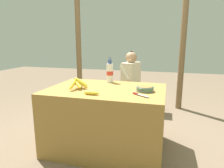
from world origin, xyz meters
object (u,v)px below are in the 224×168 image
(wooden_bench, at_px, (122,92))
(banana_bunch_green, at_px, (104,83))
(support_post_near, at_px, (78,33))
(seated_vendor, at_px, (128,77))
(loose_banana_front, at_px, (91,93))
(banana_bunch_ripe, at_px, (78,83))
(serving_bowl, at_px, (145,89))
(knife, at_px, (138,94))
(support_post_far, at_px, (184,31))
(water_bottle, at_px, (110,72))

(wooden_bench, height_order, banana_bunch_green, banana_bunch_green)
(support_post_near, bearing_deg, seated_vendor, -19.02)
(loose_banana_front, bearing_deg, banana_bunch_ripe, 139.84)
(banana_bunch_ripe, xyz_separation_m, serving_bowl, (0.70, 0.08, -0.03))
(seated_vendor, bearing_deg, banana_bunch_green, 15.09)
(knife, bearing_deg, loose_banana_front, -131.18)
(seated_vendor, height_order, support_post_far, support_post_far)
(serving_bowl, xyz_separation_m, loose_banana_front, (-0.47, -0.27, -0.01))
(banana_bunch_green, xyz_separation_m, support_post_far, (1.29, 0.35, 0.89))
(banana_bunch_ripe, bearing_deg, banana_bunch_green, 96.68)
(loose_banana_front, height_order, seated_vendor, seated_vendor)
(wooden_bench, xyz_separation_m, support_post_near, (-0.96, 0.35, 1.02))
(support_post_far, bearing_deg, wooden_bench, -159.92)
(banana_bunch_ripe, height_order, knife, banana_bunch_ripe)
(wooden_bench, xyz_separation_m, banana_bunch_green, (-0.33, 0.01, 0.13))
(wooden_bench, distance_m, seated_vendor, 0.28)
(loose_banana_front, distance_m, knife, 0.44)
(serving_bowl, height_order, banana_bunch_green, serving_bowl)
(loose_banana_front, bearing_deg, seated_vendor, 88.21)
(seated_vendor, bearing_deg, loose_banana_front, 106.25)
(banana_bunch_ripe, xyz_separation_m, wooden_bench, (0.17, 1.40, -0.43))
(water_bottle, relative_size, knife, 1.86)
(wooden_bench, bearing_deg, support_post_far, 20.08)
(serving_bowl, xyz_separation_m, banana_bunch_green, (-0.86, 1.32, -0.27))
(seated_vendor, bearing_deg, serving_bowl, 125.99)
(wooden_bench, height_order, support_post_near, support_post_near)
(water_bottle, relative_size, support_post_near, 0.11)
(banana_bunch_ripe, bearing_deg, serving_bowl, 6.65)
(water_bottle, height_order, banana_bunch_green, water_bottle)
(wooden_bench, xyz_separation_m, seated_vendor, (0.11, -0.02, 0.26))
(seated_vendor, relative_size, support_post_near, 0.38)
(serving_bowl, xyz_separation_m, water_bottle, (-0.47, 0.34, 0.09))
(water_bottle, bearing_deg, seated_vendor, 87.25)
(serving_bowl, relative_size, knife, 1.06)
(knife, bearing_deg, seated_vendor, 139.58)
(wooden_bench, height_order, support_post_far, support_post_far)
(seated_vendor, relative_size, support_post_far, 0.38)
(banana_bunch_ripe, xyz_separation_m, support_post_far, (1.13, 1.75, 0.59))
(knife, xyz_separation_m, support_post_far, (0.47, 1.84, 0.65))
(water_bottle, bearing_deg, banana_bunch_ripe, -119.06)
(water_bottle, bearing_deg, loose_banana_front, -90.27)
(wooden_bench, bearing_deg, knife, -71.80)
(water_bottle, relative_size, loose_banana_front, 1.98)
(loose_banana_front, height_order, banana_bunch_green, loose_banana_front)
(serving_bowl, bearing_deg, water_bottle, 144.17)
(knife, distance_m, wooden_bench, 1.61)
(banana_bunch_green, bearing_deg, wooden_bench, -0.89)
(serving_bowl, bearing_deg, seated_vendor, 107.95)
(banana_bunch_ripe, height_order, seated_vendor, seated_vendor)
(serving_bowl, bearing_deg, support_post_far, 75.46)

